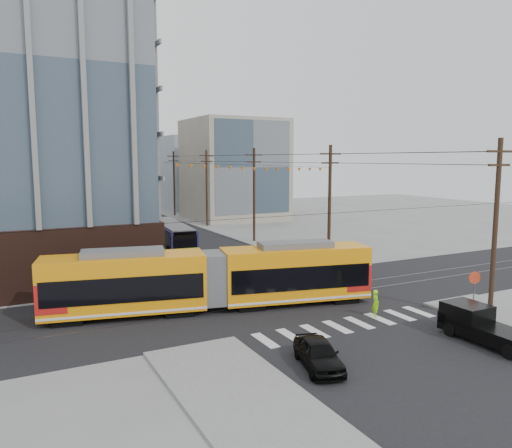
{
  "coord_description": "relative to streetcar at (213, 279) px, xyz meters",
  "views": [
    {
      "loc": [
        -17.88,
        -25.83,
        9.77
      ],
      "look_at": [
        -0.27,
        8.46,
        4.71
      ],
      "focal_mm": 35.0,
      "sensor_mm": 36.0,
      "label": 1
    }
  ],
  "objects": [
    {
      "name": "pedestrian",
      "position": [
        8.38,
        -6.02,
        -1.18
      ],
      "size": [
        0.58,
        0.72,
        1.71
      ],
      "primitive_type": "imported",
      "rotation": [
        0.0,
        0.0,
        1.26
      ],
      "color": "#9CFF0F",
      "rests_on": "ground"
    },
    {
      "name": "bg_bldg_nw_far",
      "position": [
        -8.09,
        68.47,
        7.96
      ],
      "size": [
        16.0,
        18.0,
        20.0
      ],
      "primitive_type": "cube",
      "color": "gray",
      "rests_on": "ground"
    },
    {
      "name": "black_sedan",
      "position": [
        0.89,
        -10.75,
        -1.35
      ],
      "size": [
        2.69,
        4.36,
        1.38
      ],
      "primitive_type": "imported",
      "rotation": [
        0.0,
        0.0,
        -0.28
      ],
      "color": "black",
      "rests_on": "ground"
    },
    {
      "name": "parked_car_grey",
      "position": [
        -0.06,
        20.44,
        -1.44
      ],
      "size": [
        2.19,
        4.39,
        1.19
      ],
      "primitive_type": "imported",
      "rotation": [
        0.0,
        0.0,
        3.09
      ],
      "color": "#42444E",
      "rests_on": "ground"
    },
    {
      "name": "parked_car_silver",
      "position": [
        -0.05,
        8.75,
        -1.2
      ],
      "size": [
        2.0,
        5.16,
        1.68
      ],
      "primitive_type": "imported",
      "rotation": [
        0.0,
        0.0,
        3.1
      ],
      "color": "#A8A9B5",
      "rests_on": "ground"
    },
    {
      "name": "jersey_barrier",
      "position": [
        14.21,
        8.32,
        -1.6
      ],
      "size": [
        2.61,
        4.43,
        0.88
      ],
      "primitive_type": "cube",
      "rotation": [
        0.0,
        0.0,
        0.4
      ],
      "color": "gray",
      "rests_on": "ground"
    },
    {
      "name": "parked_car_white",
      "position": [
        0.71,
        15.95,
        -1.32
      ],
      "size": [
        2.72,
        5.18,
        1.43
      ],
      "primitive_type": "imported",
      "rotation": [
        0.0,
        0.0,
        2.99
      ],
      "color": "beige",
      "rests_on": "ground"
    },
    {
      "name": "utility_pole_near",
      "position": [
        14.41,
        -9.53,
        3.46
      ],
      "size": [
        0.3,
        0.3,
        11.0
      ],
      "primitive_type": "cylinder",
      "color": "black",
      "rests_on": "ground"
    },
    {
      "name": "utility_pole_far",
      "position": [
        14.41,
        52.47,
        3.46
      ],
      "size": [
        0.3,
        0.3,
        11.0
      ],
      "primitive_type": "cylinder",
      "color": "black",
      "rests_on": "ground"
    },
    {
      "name": "ground",
      "position": [
        5.91,
        -3.53,
        -2.04
      ],
      "size": [
        160.0,
        160.0,
        0.0
      ],
      "primitive_type": "plane",
      "color": "slate"
    },
    {
      "name": "bg_bldg_ne_near",
      "position": [
        21.91,
        44.47,
        5.96
      ],
      "size": [
        14.0,
        14.0,
        16.0
      ],
      "primitive_type": "cube",
      "color": "gray",
      "rests_on": "ground"
    },
    {
      "name": "pickup_truck",
      "position": [
        10.64,
        -12.42,
        -1.13
      ],
      "size": [
        1.93,
        5.37,
        1.82
      ],
      "primitive_type": null,
      "rotation": [
        0.0,
        0.0,
        0.0
      ],
      "color": "black",
      "rests_on": "ground"
    },
    {
      "name": "bg_bldg_nw_near",
      "position": [
        -11.09,
        48.47,
        6.96
      ],
      "size": [
        18.0,
        16.0,
        18.0
      ],
      "primitive_type": "cube",
      "color": "#8C99A5",
      "rests_on": "ground"
    },
    {
      "name": "streetcar",
      "position": [
        0.0,
        0.0,
        0.0
      ],
      "size": [
        21.3,
        7.35,
        4.08
      ],
      "primitive_type": null,
      "rotation": [
        0.0,
        0.0,
        -0.21
      ],
      "color": "orange",
      "rests_on": "ground"
    },
    {
      "name": "stop_sign",
      "position": [
        13.73,
        -8.84,
        -0.68
      ],
      "size": [
        1.03,
        1.03,
        2.72
      ],
      "primitive_type": null,
      "rotation": [
        0.0,
        0.0,
        -0.3
      ],
      "color": "red",
      "rests_on": "ground"
    },
    {
      "name": "bg_bldg_ne_far",
      "position": [
        23.91,
        64.47,
        4.96
      ],
      "size": [
        16.0,
        16.0,
        14.0
      ],
      "primitive_type": "cube",
      "color": "#8C99A5",
      "rests_on": "ground"
    },
    {
      "name": "city_bus",
      "position": [
        3.32,
        19.29,
        -0.35
      ],
      "size": [
        3.75,
        12.11,
        3.37
      ],
      "primitive_type": null,
      "rotation": [
        0.0,
        0.0,
        -0.1
      ],
      "color": "#201B50",
      "rests_on": "ground"
    }
  ]
}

